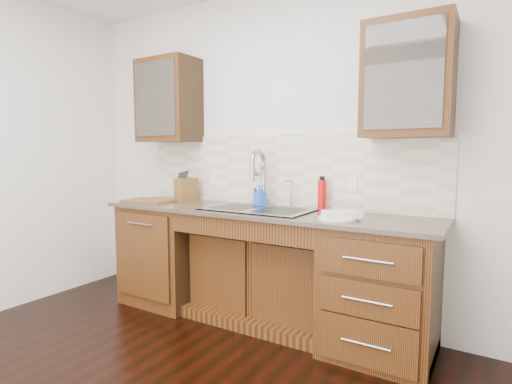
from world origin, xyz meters
The scene contains 23 objects.
wall_back centered at (0.00, 1.80, 1.35)m, with size 4.00×0.10×2.70m, color silver.
base_cabinet_left centered at (-0.95, 1.44, 0.44)m, with size 0.70×0.62×0.88m, color #593014.
base_cabinet_center centered at (0.00, 1.53, 0.35)m, with size 1.20×0.44×0.70m, color #593014.
base_cabinet_right centered at (0.95, 1.44, 0.44)m, with size 0.70×0.62×0.88m, color #593014.
countertop centered at (0.00, 1.43, 0.90)m, with size 2.70×0.65×0.03m, color #84705B.
backsplash centered at (0.00, 1.74, 1.21)m, with size 2.70×0.02×0.59m, color beige.
sink centered at (0.00, 1.41, 0.83)m, with size 0.84×0.46×0.19m, color #9E9EA5.
faucet centered at (-0.07, 1.64, 1.11)m, with size 0.04×0.04×0.40m, color #999993.
filter_tap centered at (0.18, 1.65, 1.03)m, with size 0.02×0.02×0.24m, color #999993.
upper_cabinet_left centered at (-1.05, 1.58, 1.83)m, with size 0.55×0.34×0.75m, color #593014.
upper_cabinet_right centered at (1.05, 1.58, 1.83)m, with size 0.55×0.34×0.75m, color #593014.
outlet_left centered at (-0.65, 1.73, 1.12)m, with size 0.08×0.01×0.12m, color white.
outlet_right centered at (0.65, 1.73, 1.12)m, with size 0.08×0.01×0.12m, color white.
soap_bottle centered at (-0.07, 1.58, 1.00)m, with size 0.08×0.08×0.18m, color blue.
water_bottle centered at (0.44, 1.65, 1.03)m, with size 0.06×0.06×0.23m, color red.
plate centered at (0.68, 1.31, 0.92)m, with size 0.26×0.26×0.01m, color white.
dish_towel centered at (0.71, 1.33, 0.94)m, with size 0.24×0.17×0.04m, color white.
knife_block centered at (-0.85, 1.56, 1.02)m, with size 0.12×0.19×0.21m, color brown.
cutting_board centered at (-1.09, 1.35, 0.92)m, with size 0.44×0.30×0.02m, color olive.
cup_left_a centered at (-1.13, 1.58, 1.77)m, with size 0.12×0.12×0.09m, color white.
cup_left_b centered at (-0.98, 1.58, 1.77)m, with size 0.09×0.09×0.09m, color white.
cup_right_a centered at (0.95, 1.58, 1.77)m, with size 0.12×0.12×0.09m, color white.
cup_right_b centered at (1.18, 1.58, 1.77)m, with size 0.10×0.10×0.09m, color white.
Camera 1 is at (1.58, -1.21, 1.35)m, focal length 28.00 mm.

